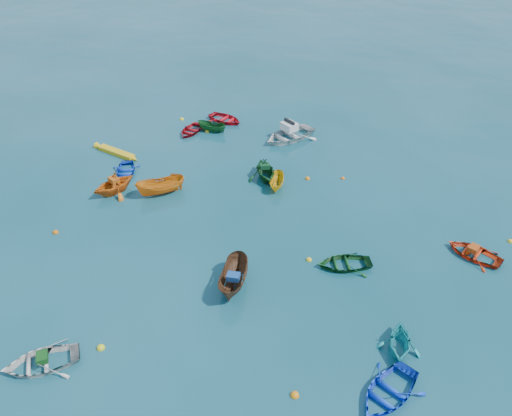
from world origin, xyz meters
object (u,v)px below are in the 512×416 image
Objects in this scene: dinghy_blue_se at (387,395)px; kayak_yellow at (117,154)px; dinghy_white_near at (42,365)px; motorboat_white at (289,139)px; dinghy_blue_sw at (126,173)px.

kayak_yellow is at bearing 171.44° from dinghy_blue_se.
dinghy_blue_se reaches higher than dinghy_white_near.
dinghy_white_near is at bearing -141.93° from dinghy_blue_se.
dinghy_blue_se is at bearing -109.81° from kayak_yellow.
motorboat_white is at bearing -46.43° from kayak_yellow.
dinghy_white_near is at bearing -143.92° from kayak_yellow.
dinghy_white_near reaches higher than dinghy_blue_sw.
motorboat_white is at bearing 16.41° from dinghy_blue_sw.
motorboat_white is (-17.38, 16.55, 0.00)m from dinghy_blue_se.
motorboat_white is (8.72, 10.57, 0.00)m from kayak_yellow.
dinghy_blue_sw is 0.69× the size of kayak_yellow.
dinghy_white_near reaches higher than kayak_yellow.
motorboat_white reaches higher than dinghy_blue_sw.
kayak_yellow is 13.71m from motorboat_white.
kayak_yellow is at bearing -117.24° from motorboat_white.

